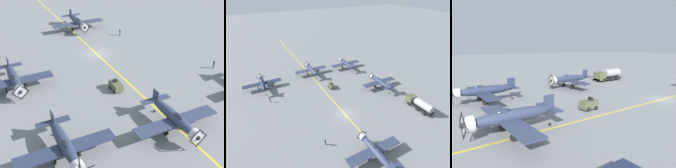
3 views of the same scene
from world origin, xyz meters
The scene contains 11 objects.
ground_plane centered at (0.00, 0.00, 0.00)m, with size 400.00×400.00×0.00m, color slate.
taxiway_stripe centered at (0.00, 0.00, 0.00)m, with size 0.30×160.00×0.01m, color yellow.
airplane_far_right centered at (15.17, 24.95, 2.01)m, with size 12.00×9.98×3.80m.
airplane_far_center centered at (0.75, 26.43, 2.01)m, with size 12.00×9.98×3.65m.
airplane_near_center centered at (-1.61, -14.18, 2.01)m, with size 12.00×9.98×3.65m.
airplane_far_left centered at (-16.95, 24.18, 2.01)m, with size 12.00×9.98×3.65m.
airplane_mid_right centered at (17.18, 6.68, 2.01)m, with size 12.00×9.98×3.65m.
fuel_tanker centered at (19.25, -7.39, 1.51)m, with size 2.67×8.00×2.98m.
tow_tractor centered at (2.88, 13.94, 0.79)m, with size 1.57×2.60×1.79m.
ground_crew_walking centered at (-16.36, 15.21, 0.89)m, with size 0.35×0.35×1.62m.
ground_crew_inspecting centered at (-8.76, -6.52, 0.89)m, with size 0.35×0.35×1.63m.
Camera 2 is at (-18.77, -30.61, 30.19)m, focal length 28.00 mm.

